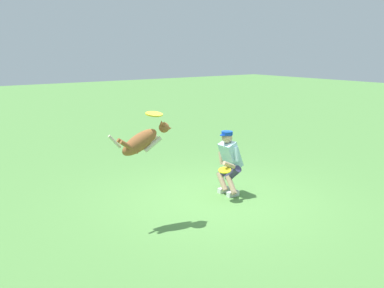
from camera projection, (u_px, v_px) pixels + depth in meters
ground_plane at (218, 200)px, 8.09m from camera, size 60.00×60.00×0.00m
person at (229, 161)px, 8.28m from camera, size 0.57×0.64×1.29m
dog at (143, 141)px, 6.63m from camera, size 1.06×0.37×0.59m
frisbee_flying at (154, 114)px, 6.62m from camera, size 0.39×0.38×0.07m
frisbee_held at (225, 170)px, 7.93m from camera, size 0.25×0.25×0.10m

